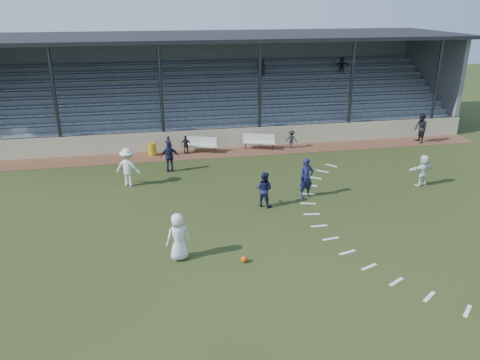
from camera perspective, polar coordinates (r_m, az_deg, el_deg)
name	(u,v)px	position (r m, az deg, el deg)	size (l,w,h in m)	color
ground	(252,232)	(18.94, 1.44, -6.37)	(90.00, 90.00, 0.00)	#2A3515
cinder_track	(215,153)	(28.51, -3.05, 3.30)	(34.00, 2.00, 0.02)	brown
retaining_wall	(213,139)	(29.33, -3.36, 5.01)	(34.00, 0.18, 1.20)	beige
bench_left	(201,143)	(28.58, -4.80, 4.50)	(2.01, 1.15, 0.95)	beige
bench_right	(259,140)	(29.13, 2.30, 4.88)	(2.02, 1.07, 0.95)	beige
trash_bin	(152,149)	(28.40, -10.65, 3.71)	(0.47, 0.47, 0.76)	#C09016
football	(244,259)	(16.86, 0.50, -9.64)	(0.24, 0.24, 0.24)	#CD4A0C
player_white_lead	(178,237)	(16.85, -7.54, -6.87)	(0.86, 0.56, 1.77)	white
player_navy_lead	(306,178)	(22.04, 8.09, 0.23)	(0.70, 0.46, 1.91)	#16183D
player_navy_mid	(264,189)	(20.94, 2.95, -1.14)	(0.79, 0.62, 1.63)	#16183D
player_white_wing	(128,167)	(23.85, -13.51, 1.52)	(1.25, 0.72, 1.94)	white
player_navy_wing	(170,157)	(25.46, -8.57, 2.82)	(0.98, 0.41, 1.67)	#16183D
player_white_back	(423,170)	(25.01, 21.42, 1.11)	(1.48, 0.47, 1.59)	white
official	(421,128)	(32.49, 21.16, 5.90)	(0.92, 0.72, 1.90)	black
sub_left_near	(169,145)	(28.29, -8.71, 4.19)	(0.42, 0.28, 1.16)	black
sub_left_far	(186,145)	(28.34, -6.60, 4.29)	(0.66, 0.27, 1.13)	black
sub_right	(291,139)	(29.50, 6.28, 4.98)	(0.73, 0.42, 1.13)	black
grandstand	(203,99)	(33.50, -4.52, 9.85)	(34.60, 9.00, 6.61)	slate
penalty_arc	(348,223)	(20.14, 13.02, -5.16)	(3.89, 14.63, 0.01)	white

